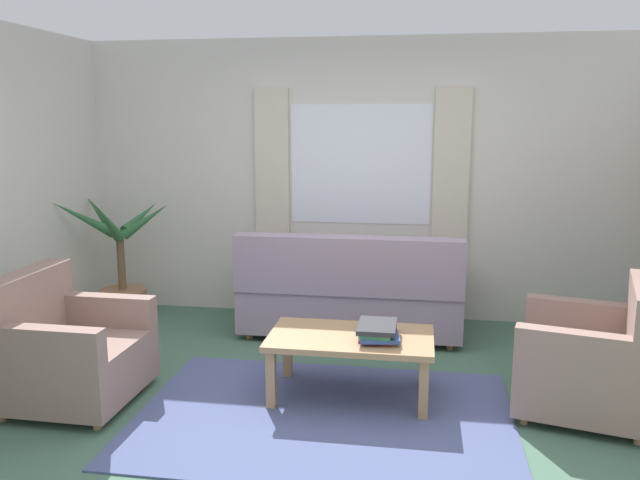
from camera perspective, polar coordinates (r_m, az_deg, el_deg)
name	(u,v)px	position (r m, az deg, el deg)	size (l,w,h in m)	color
ground_plane	(324,417)	(4.23, 0.39, -15.49)	(6.24, 6.24, 0.00)	#476B56
wall_back	(361,180)	(6.06, 3.64, 5.35)	(5.32, 0.12, 2.60)	silver
window_with_curtains	(360,165)	(5.97, 3.58, 6.71)	(1.98, 0.07, 1.40)	white
area_rug	(324,416)	(4.22, 0.39, -15.42)	(2.38, 1.69, 0.01)	#4C5684
couch	(351,294)	(5.59, 2.74, -4.82)	(1.90, 0.82, 0.92)	#998499
armchair_left	(66,350)	(4.63, -21.66, -9.13)	(0.83, 0.85, 0.88)	gray
armchair_right	(595,360)	(4.51, 23.32, -9.79)	(1.00, 1.01, 0.88)	gray
coffee_table	(351,343)	(4.36, 2.75, -9.18)	(1.10, 0.64, 0.44)	#A87F56
book_stack_on_table	(378,331)	(4.27, 5.15, -8.07)	(0.30, 0.37, 0.10)	#B23833
potted_plant	(120,276)	(6.25, -17.35, -3.08)	(1.00, 1.03, 1.22)	#9E6B4C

